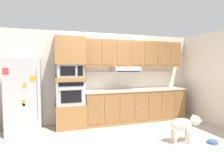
% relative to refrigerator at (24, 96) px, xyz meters
% --- Properties ---
extents(ground_plane, '(9.60, 9.60, 0.00)m').
position_rel_refrigerator_xyz_m(ground_plane, '(2.07, -0.68, -0.88)').
color(ground_plane, '#B2A899').
extents(back_kitchen_wall, '(6.20, 0.12, 2.50)m').
position_rel_refrigerator_xyz_m(back_kitchen_wall, '(2.07, 0.43, 0.37)').
color(back_kitchen_wall, beige).
rests_on(back_kitchen_wall, ground).
extents(side_panel_right, '(0.12, 7.10, 2.50)m').
position_rel_refrigerator_xyz_m(side_panel_right, '(4.87, -0.68, 0.37)').
color(side_panel_right, silver).
rests_on(side_panel_right, ground).
extents(refrigerator, '(0.76, 0.73, 1.76)m').
position_rel_refrigerator_xyz_m(refrigerator, '(0.00, 0.00, 0.00)').
color(refrigerator, '#ADADB2').
rests_on(refrigerator, ground).
extents(oven_base_cabinet, '(0.74, 0.62, 0.60)m').
position_rel_refrigerator_xyz_m(oven_base_cabinet, '(1.07, 0.07, -0.58)').
color(oven_base_cabinet, '#996638').
rests_on(oven_base_cabinet, ground).
extents(built_in_oven, '(0.70, 0.62, 0.60)m').
position_rel_refrigerator_xyz_m(built_in_oven, '(1.07, 0.07, 0.02)').
color(built_in_oven, '#A8AAAF').
rests_on(built_in_oven, oven_base_cabinet).
extents(appliance_mid_shelf, '(0.74, 0.62, 0.10)m').
position_rel_refrigerator_xyz_m(appliance_mid_shelf, '(1.07, 0.07, 0.37)').
color(appliance_mid_shelf, '#996638').
rests_on(appliance_mid_shelf, built_in_oven).
extents(microwave, '(0.64, 0.54, 0.32)m').
position_rel_refrigerator_xyz_m(microwave, '(1.07, 0.07, 0.58)').
color(microwave, '#A8AAAF').
rests_on(microwave, appliance_mid_shelf).
extents(appliance_upper_cabinet, '(0.74, 0.62, 0.68)m').
position_rel_refrigerator_xyz_m(appliance_upper_cabinet, '(1.07, 0.07, 1.08)').
color(appliance_upper_cabinet, '#996638').
rests_on(appliance_upper_cabinet, microwave).
extents(lower_cabinet_run, '(2.97, 0.63, 0.88)m').
position_rel_refrigerator_xyz_m(lower_cabinet_run, '(2.93, 0.07, -0.44)').
color(lower_cabinet_run, '#996638').
rests_on(lower_cabinet_run, ground).
extents(countertop_slab, '(3.01, 0.64, 0.04)m').
position_rel_refrigerator_xyz_m(countertop_slab, '(2.93, 0.07, 0.02)').
color(countertop_slab, '#BCB2A3').
rests_on(countertop_slab, lower_cabinet_run).
extents(backsplash_panel, '(3.01, 0.02, 0.50)m').
position_rel_refrigerator_xyz_m(backsplash_panel, '(2.93, 0.36, 0.29)').
color(backsplash_panel, silver).
rests_on(backsplash_panel, countertop_slab).
extents(upper_cabinet_with_hood, '(2.97, 0.48, 0.88)m').
position_rel_refrigerator_xyz_m(upper_cabinet_with_hood, '(2.91, 0.19, 1.02)').
color(upper_cabinet_with_hood, '#996638').
rests_on(upper_cabinet_with_hood, backsplash_panel).
extents(screwdriver, '(0.16, 0.16, 0.03)m').
position_rel_refrigerator_xyz_m(screwdriver, '(3.60, 0.09, 0.05)').
color(screwdriver, yellow).
rests_on(screwdriver, countertop_slab).
extents(dog, '(0.83, 0.33, 0.58)m').
position_rel_refrigerator_xyz_m(dog, '(3.18, -1.70, -0.50)').
color(dog, beige).
rests_on(dog, ground).
extents(dog_food_bowl, '(0.20, 0.20, 0.06)m').
position_rel_refrigerator_xyz_m(dog_food_bowl, '(3.71, -1.93, -0.85)').
color(dog_food_bowl, '#3359A5').
rests_on(dog_food_bowl, ground).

